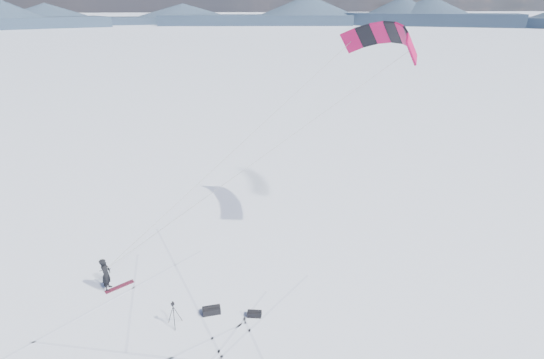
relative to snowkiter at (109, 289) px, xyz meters
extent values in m
plane|color=white|center=(2.63, -3.50, 0.00)|extent=(1800.00, 1800.00, 0.00)
cube|color=#1B2A3B|center=(177.65, 264.39, 3.25)|extent=(150.19, 119.71, 6.49)
cone|color=#1B2A3B|center=(177.65, 264.39, 6.49)|extent=(88.58, 88.58, 8.00)
cube|color=#1B2A3B|center=(81.19, 306.71, 3.25)|extent=(156.46, 80.45, 6.49)
cone|color=#1B2A3B|center=(81.19, 306.71, 6.49)|extent=(77.75, 77.75, 8.00)
cube|color=#1B2A3B|center=(-23.79, 315.41, 3.25)|extent=(153.20, 57.23, 6.49)
cone|color=#1B2A3B|center=(-23.79, 315.41, 6.49)|extent=(69.07, 69.07, 8.00)
cube|color=silver|center=(1.03, -2.90, 0.00)|extent=(6.45, 7.79, 0.01)
cube|color=silver|center=(2.73, -0.60, 0.00)|extent=(11.66, 3.07, 0.01)
cube|color=silver|center=(6.13, -4.00, 0.00)|extent=(6.52, 4.83, 0.01)
cube|color=silver|center=(7.83, -1.70, 0.00)|extent=(8.85, 4.87, 0.01)
imported|color=black|center=(0.00, 0.00, 0.00)|extent=(0.53, 0.73, 1.85)
cube|color=maroon|center=(0.52, 0.04, 0.02)|extent=(1.46, 0.93, 0.04)
cylinder|color=black|center=(3.53, -3.28, 0.53)|extent=(0.36, 0.22, 1.08)
cylinder|color=black|center=(3.21, -3.28, 0.53)|extent=(0.36, 0.23, 1.08)
cylinder|color=black|center=(3.37, -3.55, 0.53)|extent=(0.03, 0.40, 1.08)
cylinder|color=black|center=(3.37, -3.37, 0.89)|extent=(0.04, 0.04, 0.36)
cube|color=black|center=(3.37, -3.37, 1.13)|extent=(0.10, 0.10, 0.05)
cube|color=black|center=(3.37, -3.37, 1.22)|extent=(0.16, 0.15, 0.10)
cylinder|color=black|center=(3.37, -3.28, 1.22)|extent=(0.07, 0.10, 0.07)
cube|color=black|center=(5.09, -3.00, 0.16)|extent=(0.86, 0.41, 0.32)
cylinder|color=black|center=(5.09, -3.00, 0.34)|extent=(0.82, 0.09, 0.08)
cube|color=black|center=(7.07, -3.66, 0.13)|extent=(0.74, 0.51, 0.25)
cylinder|color=black|center=(7.07, -3.66, 0.27)|extent=(0.64, 0.26, 0.08)
cube|color=#AB0941|center=(15.73, -0.04, 11.65)|extent=(1.24, 0.94, 1.51)
cube|color=black|center=(16.07, 0.78, 11.97)|extent=(1.05, 1.04, 1.40)
cube|color=#AB0941|center=(16.23, 1.71, 12.18)|extent=(0.85, 1.08, 1.28)
cube|color=black|center=(16.17, 2.69, 12.25)|extent=(0.96, 1.08, 1.14)
cube|color=#AB0941|center=(15.91, 3.64, 12.18)|extent=(1.15, 1.04, 1.28)
cube|color=black|center=(15.46, 4.47, 11.97)|extent=(1.31, 0.94, 1.40)
cube|color=#AB0941|center=(14.86, 5.14, 11.65)|extent=(1.44, 0.77, 1.51)
cylinder|color=gray|center=(7.86, -0.02, 6.43)|extent=(15.74, 0.06, 10.45)
cylinder|color=gray|center=(7.43, 2.57, 6.43)|extent=(14.88, 5.16, 10.45)
cylinder|color=black|center=(0.00, 0.00, 1.21)|extent=(0.55, 0.12, 0.03)
camera|label=1|loc=(4.61, -18.02, 13.60)|focal=26.00mm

